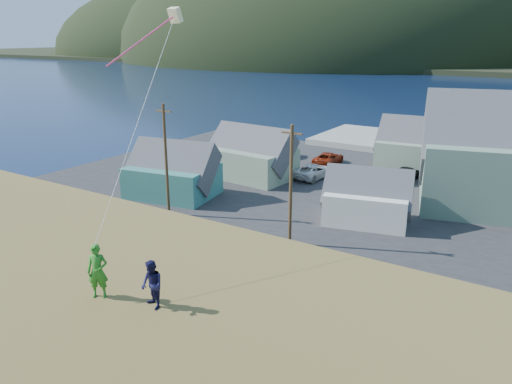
# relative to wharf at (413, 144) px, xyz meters

# --- Properties ---
(ground) EXTENTS (900.00, 900.00, 0.00)m
(ground) POSITION_rel_wharf_xyz_m (6.00, -40.00, -0.45)
(ground) COLOR #0A1638
(ground) RESTS_ON ground
(grass_strip) EXTENTS (110.00, 8.00, 0.10)m
(grass_strip) POSITION_rel_wharf_xyz_m (6.00, -42.00, -0.40)
(grass_strip) COLOR #4C3D19
(grass_strip) RESTS_ON ground
(waterfront_lot) EXTENTS (72.00, 36.00, 0.12)m
(waterfront_lot) POSITION_rel_wharf_xyz_m (6.00, -23.00, -0.39)
(waterfront_lot) COLOR #28282B
(waterfront_lot) RESTS_ON ground
(wharf) EXTENTS (26.00, 14.00, 0.90)m
(wharf) POSITION_rel_wharf_xyz_m (0.00, 0.00, 0.00)
(wharf) COLOR gray
(wharf) RESTS_ON ground
(shed_teal) EXTENTS (9.08, 7.04, 6.48)m
(shed_teal) POSITION_rel_wharf_xyz_m (-13.08, -34.33, 1.98)
(shed_teal) COLOR #32746E
(shed_teal) RESTS_ON waterfront_lot
(shed_palegreen_near) EXTENTS (9.75, 6.57, 6.76)m
(shed_palegreen_near) POSITION_rel_wharf_xyz_m (-10.39, -25.03, 2.10)
(shed_palegreen_near) COLOR slate
(shed_palegreen_near) RESTS_ON waterfront_lot
(shed_white) EXTENTS (7.84, 6.10, 5.53)m
(shed_white) POSITION_rel_wharf_xyz_m (4.89, -31.17, 1.69)
(shed_white) COLOR white
(shed_white) RESTS_ON waterfront_lot
(shed_palegreen_far) EXTENTS (11.44, 7.15, 7.37)m
(shed_palegreen_far) POSITION_rel_wharf_xyz_m (4.89, -12.48, 2.36)
(shed_palegreen_far) COLOR gray
(shed_palegreen_far) RESTS_ON waterfront_lot
(utility_poles) EXTENTS (29.44, 0.24, 9.43)m
(utility_poles) POSITION_rel_wharf_xyz_m (3.83, -38.50, 4.27)
(utility_poles) COLOR #47331E
(utility_poles) RESTS_ON waterfront_lot
(parked_cars) EXTENTS (23.56, 11.66, 1.56)m
(parked_cars) POSITION_rel_wharf_xyz_m (-4.56, -18.59, 0.41)
(parked_cars) COLOR #AB2015
(parked_cars) RESTS_ON waterfront_lot
(kite_flyer_green) EXTENTS (0.74, 0.68, 1.69)m
(kite_flyer_green) POSITION_rel_wharf_xyz_m (6.64, -59.40, 7.59)
(kite_flyer_green) COLOR #297B21
(kite_flyer_green) RESTS_ON hillside
(kite_flyer_navy) EXTENTS (0.85, 0.76, 1.45)m
(kite_flyer_navy) POSITION_rel_wharf_xyz_m (8.44, -59.00, 7.48)
(kite_flyer_navy) COLOR #16163E
(kite_flyer_navy) RESTS_ON hillside
(kite_rig) EXTENTS (1.72, 3.45, 9.47)m
(kite_rig) POSITION_rel_wharf_xyz_m (4.41, -53.23, 14.75)
(kite_rig) COLOR #FEFDC1
(kite_rig) RESTS_ON ground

